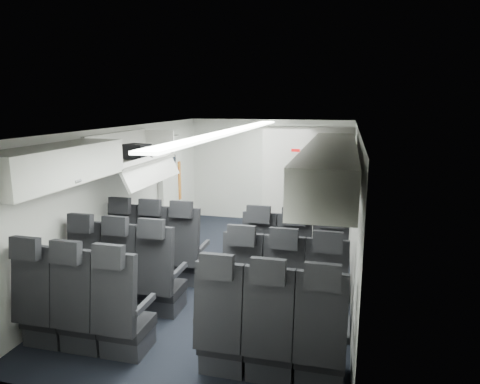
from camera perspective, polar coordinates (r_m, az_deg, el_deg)
The scene contains 14 objects.
cabin_shell at distance 6.19m, azimuth -0.90°, elevation -0.98°, with size 3.41×6.01×2.16m.
seat_row_front at distance 5.91m, azimuth -2.22°, elevation -8.93°, with size 3.33×0.56×1.24m.
seat_row_mid at distance 5.12m, azimuth -5.10°, elevation -12.40°, with size 3.33×0.56×1.24m.
seat_row_rear at distance 4.37m, azimuth -9.12°, elevation -17.03°, with size 3.33×0.56×1.24m.
overhead_bin_left_rear at distance 4.88m, azimuth -23.44°, elevation 3.31°, with size 0.53×1.80×0.40m.
overhead_bin_left_front_open at distance 6.38m, azimuth -14.16°, elevation 4.64°, with size 0.64×1.70×0.72m.
overhead_bin_right_rear at distance 3.89m, azimuth 11.52°, elevation 2.08°, with size 0.53×1.80×0.40m.
overhead_bin_right_front at distance 5.62m, azimuth 12.38°, elevation 5.03°, with size 0.53×1.70×0.40m.
bulkhead_partition at distance 6.81m, azimuth 8.85°, elevation -0.35°, with size 1.40×0.15×2.13m.
galley_unit at distance 8.72m, azimuth 9.80°, elevation 1.47°, with size 0.85×0.52×1.90m.
boarding_door at distance 8.20m, azimuth -9.21°, elevation 0.86°, with size 0.12×1.27×1.86m.
flight_attendant at distance 7.62m, azimuth 4.53°, elevation -0.85°, with size 0.60×0.39×1.65m, color black.
carry_on_bag at distance 6.43m, azimuth -13.53°, elevation 5.29°, with size 0.36×0.25×0.21m, color black.
papers at distance 7.49m, azimuth 5.93°, elevation 1.00°, with size 0.21×0.02×0.15m, color white.
Camera 1 is at (1.56, -5.83, 2.51)m, focal length 32.00 mm.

